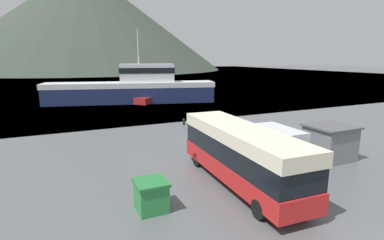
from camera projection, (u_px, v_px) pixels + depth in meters
name	position (u px, v px, depth m)	size (l,w,h in m)	color
water_surface	(79.00, 72.00, 138.91)	(240.00, 240.00, 0.00)	#475B6B
hill_backdrop	(85.00, 19.00, 169.06)	(152.36, 152.36, 56.17)	#333D33
tour_bus	(240.00, 153.00, 16.37)	(2.99, 10.19, 3.25)	red
delivery_van	(272.00, 144.00, 19.88)	(2.20, 5.32, 2.49)	silver
fishing_boat	(134.00, 88.00, 46.32)	(25.94, 10.60, 11.19)	#19234C
storage_bin	(151.00, 195.00, 13.74)	(1.46, 1.51, 1.43)	#287F3D
dock_kiosk	(330.00, 142.00, 20.61)	(3.03, 2.75, 2.39)	slate
small_boat	(131.00, 100.00, 46.32)	(6.31, 6.90, 1.01)	maroon
mooring_bollard	(184.00, 121.00, 31.36)	(0.28, 0.28, 0.66)	black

